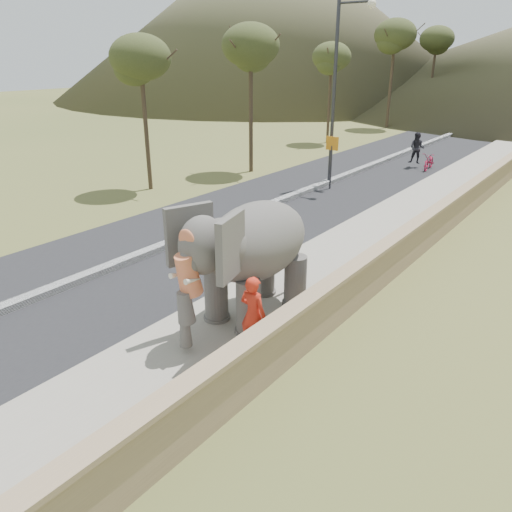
{
  "coord_description": "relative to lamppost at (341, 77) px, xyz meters",
  "views": [
    {
      "loc": [
        6.25,
        -7.78,
        5.8
      ],
      "look_at": [
        0.2,
        0.32,
        1.7
      ],
      "focal_mm": 35.0,
      "sensor_mm": 36.0,
      "label": 1
    }
  ],
  "objects": [
    {
      "name": "walkway",
      "position": [
        4.69,
        -3.15,
        -4.8
      ],
      "size": [
        3.0,
        120.0,
        0.15
      ],
      "primitive_type": "cube",
      "color": "#9E9687",
      "rests_on": "ground"
    },
    {
      "name": "signboard",
      "position": [
        0.19,
        -0.83,
        -3.23
      ],
      "size": [
        0.6,
        0.08,
        2.4
      ],
      "color": "#2D2D33",
      "rests_on": "ground"
    },
    {
      "name": "median",
      "position": [
        -0.31,
        -3.15,
        -4.76
      ],
      "size": [
        0.35,
        120.0,
        0.22
      ],
      "primitive_type": "cube",
      "color": "black",
      "rests_on": "ground"
    },
    {
      "name": "elephant_and_man",
      "position": [
        4.71,
        -12.55,
        -3.34
      ],
      "size": [
        2.31,
        3.93,
        2.78
      ],
      "color": "#635F5A",
      "rests_on": "ground"
    },
    {
      "name": "lamppost",
      "position": [
        0.0,
        0.0,
        0.0
      ],
      "size": [
        1.76,
        0.36,
        8.0
      ],
      "color": "#2F3135",
      "rests_on": "ground"
    },
    {
      "name": "motorcyclist",
      "position": [
        2.07,
        6.06,
        -4.12
      ],
      "size": [
        1.59,
        1.81,
        1.92
      ],
      "color": "maroon",
      "rests_on": "ground"
    },
    {
      "name": "hill_left",
      "position": [
        -33.31,
        41.85,
        6.13
      ],
      "size": [
        60.0,
        60.0,
        22.0
      ],
      "primitive_type": "cone",
      "color": "brown",
      "rests_on": "ground"
    },
    {
      "name": "parapet",
      "position": [
        6.34,
        -3.15,
        -4.32
      ],
      "size": [
        0.3,
        120.0,
        1.1
      ],
      "primitive_type": "cube",
      "color": "tan",
      "rests_on": "ground"
    },
    {
      "name": "ground",
      "position": [
        4.69,
        -13.15,
        -4.87
      ],
      "size": [
        160.0,
        160.0,
        0.0
      ],
      "primitive_type": "plane",
      "color": "olive",
      "rests_on": "ground"
    },
    {
      "name": "road",
      "position": [
        -0.31,
        -3.15,
        -4.86
      ],
      "size": [
        7.0,
        120.0,
        0.03
      ],
      "primitive_type": "cube",
      "color": "black",
      "rests_on": "ground"
    }
  ]
}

